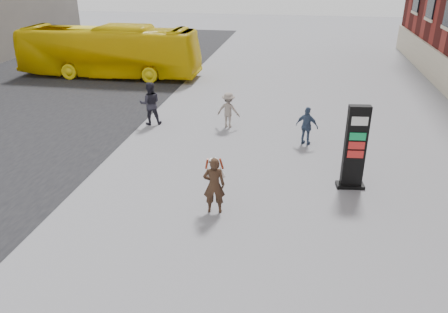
% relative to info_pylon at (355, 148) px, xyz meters
% --- Properties ---
extents(ground, '(100.00, 100.00, 0.00)m').
position_rel_info_pylon_xyz_m(ground, '(-3.52, -2.29, -1.34)').
color(ground, '#9E9EA3').
extents(info_pylon, '(0.90, 0.52, 2.69)m').
position_rel_info_pylon_xyz_m(info_pylon, '(0.00, 0.00, 0.00)').
color(info_pylon, black).
rests_on(info_pylon, ground).
extents(woman, '(0.71, 0.66, 1.69)m').
position_rel_info_pylon_xyz_m(woman, '(-3.96, -2.21, -0.48)').
color(woman, '#382617').
rests_on(woman, ground).
extents(bus, '(11.04, 2.62, 3.07)m').
position_rel_info_pylon_xyz_m(bus, '(-13.36, 12.34, 0.19)').
color(bus, yellow).
rests_on(bus, road).
extents(pedestrian_a, '(1.09, 0.97, 1.87)m').
position_rel_info_pylon_xyz_m(pedestrian_a, '(-8.11, 4.51, -0.41)').
color(pedestrian_a, '#26252F').
rests_on(pedestrian_a, ground).
extents(pedestrian_b, '(1.06, 0.71, 1.53)m').
position_rel_info_pylon_xyz_m(pedestrian_b, '(-4.71, 4.71, -0.58)').
color(pedestrian_b, gray).
rests_on(pedestrian_b, ground).
extents(pedestrian_c, '(0.96, 0.65, 1.51)m').
position_rel_info_pylon_xyz_m(pedestrian_c, '(-1.41, 3.31, -0.59)').
color(pedestrian_c, '#3A4B68').
rests_on(pedestrian_c, ground).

